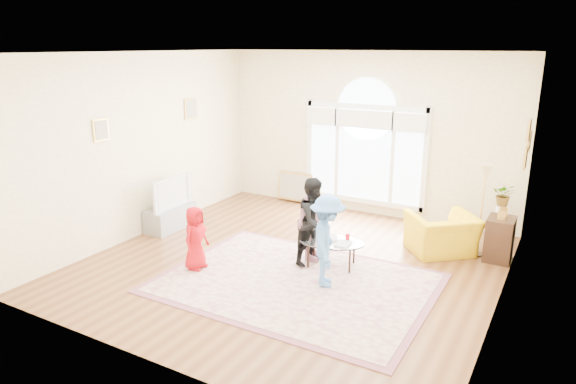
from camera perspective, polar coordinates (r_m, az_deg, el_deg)
The scene contains 17 objects.
ground at distance 8.12m, azimuth 0.40°, elevation -7.96°, with size 6.00×6.00×0.00m, color #5B3319.
room_shell at distance 10.13m, azimuth 8.34°, elevation 6.03°, with size 6.00×6.00×6.00m.
area_rug at distance 7.49m, azimuth 0.85°, elevation -10.04°, with size 3.60×2.60×0.02m, color beige.
rug_border at distance 7.49m, azimuth 0.85°, elevation -10.06°, with size 3.80×2.80×0.01m, color #874C5C.
tv_console at distance 9.80m, azimuth -12.92°, elevation -2.78°, with size 0.45×1.00×0.42m, color gray.
television at distance 9.64m, azimuth -13.07°, elevation 0.02°, with size 0.17×1.00×0.58m.
coffee_table at distance 7.90m, azimuth 4.87°, elevation -5.59°, with size 1.12×0.85×0.54m.
armchair at distance 8.76m, azimuth 16.75°, elevation -4.51°, with size 1.01×0.88×0.66m, color yellow.
side_cabinet at distance 8.79m, azimuth 22.44°, elevation -4.85°, with size 0.40×0.50×0.70m, color black.
floor_lamp at distance 8.61m, azimuth 21.05°, elevation 1.39°, with size 0.24×0.24×1.51m.
plant_pedestal at distance 9.44m, azimuth 22.53°, elevation -3.45°, with size 0.20×0.20×0.70m, color white.
potted_plant at distance 9.28m, azimuth 22.88°, elevation -0.27°, with size 0.35×0.31×0.39m, color #33722D.
leaning_picture at distance 11.19m, azimuth 0.77°, elevation -1.10°, with size 0.80×0.05×0.62m, color tan.
child_red at distance 7.86m, azimuth -10.25°, elevation -5.04°, with size 0.48×0.31×0.98m, color #B00C14.
child_black at distance 7.88m, azimuth 2.95°, elevation -3.24°, with size 0.66×0.52×1.36m, color black.
child_pink at distance 8.00m, azimuth 2.71°, elevation -3.07°, with size 0.78×0.32×1.33m, color #D08EA1.
child_blue at distance 7.18m, azimuth 4.38°, elevation -5.44°, with size 0.85×0.49×1.32m, color #4C86D3.
Camera 1 is at (3.61, -6.48, 3.31)m, focal length 32.00 mm.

